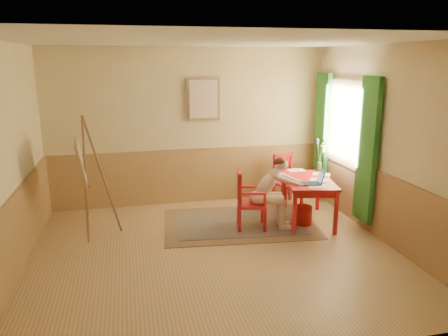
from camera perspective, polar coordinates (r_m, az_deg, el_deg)
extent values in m
cube|color=tan|center=(6.00, -1.18, -11.28)|extent=(5.00, 4.50, 0.02)
cube|color=white|center=(5.42, -1.34, 16.73)|extent=(5.00, 4.50, 0.02)
cube|color=#CFB97E|center=(7.73, -4.65, 5.47)|extent=(5.00, 0.02, 2.80)
cube|color=#CFB97E|center=(3.44, 6.39, -5.86)|extent=(5.00, 0.02, 2.80)
cube|color=#CFB97E|center=(5.62, -27.22, 0.57)|extent=(0.02, 4.50, 2.80)
cube|color=#CFB97E|center=(6.51, 20.95, 2.91)|extent=(0.02, 4.50, 2.80)
cube|color=tan|center=(7.89, -4.49, -1.03)|extent=(5.00, 0.04, 1.00)
cube|color=tan|center=(5.86, -25.93, -7.99)|extent=(0.04, 4.50, 1.00)
cube|color=tan|center=(6.72, 20.05, -4.64)|extent=(0.04, 4.50, 1.00)
cube|color=white|center=(7.39, 16.12, 5.73)|extent=(0.02, 1.00, 1.30)
cube|color=olive|center=(7.39, 15.98, 5.73)|extent=(0.03, 1.12, 1.42)
cube|color=#429335|center=(6.75, 18.57, 2.18)|extent=(0.08, 0.45, 2.20)
cube|color=#429335|center=(8.09, 12.90, 4.48)|extent=(0.08, 0.45, 2.20)
cube|color=olive|center=(7.66, -2.80, 9.19)|extent=(0.60, 0.04, 0.76)
cube|color=beige|center=(7.64, -2.76, 9.17)|extent=(0.50, 0.02, 0.66)
cube|color=#8C7251|center=(6.96, 2.07, -7.40)|extent=(2.54, 1.83, 0.01)
cube|color=black|center=(6.96, 2.08, -7.34)|extent=(2.11, 1.39, 0.01)
cube|color=red|center=(6.97, 11.19, -1.63)|extent=(0.94, 1.32, 0.04)
cube|color=red|center=(6.99, 11.16, -2.18)|extent=(0.82, 1.20, 0.10)
cube|color=red|center=(6.50, 9.40, -6.05)|extent=(0.06, 0.06, 0.68)
cube|color=red|center=(6.65, 14.72, -5.88)|extent=(0.06, 0.06, 0.68)
cube|color=red|center=(7.53, 7.83, -3.14)|extent=(0.06, 0.06, 0.68)
cube|color=red|center=(7.66, 12.45, -3.05)|extent=(0.06, 0.06, 0.68)
cube|color=red|center=(6.66, 3.71, -4.85)|extent=(0.51, 0.49, 0.04)
cube|color=red|center=(6.55, 2.11, -7.13)|extent=(0.06, 0.06, 0.38)
cube|color=red|center=(6.58, 5.48, -7.08)|extent=(0.06, 0.06, 0.38)
cube|color=red|center=(6.89, 1.97, -6.02)|extent=(0.06, 0.06, 0.38)
cube|color=red|center=(6.92, 5.16, -5.98)|extent=(0.06, 0.06, 0.38)
cube|color=red|center=(6.39, 2.15, -3.04)|extent=(0.06, 0.06, 0.51)
cube|color=red|center=(6.73, 2.00, -2.12)|extent=(0.06, 0.06, 0.51)
cube|color=red|center=(6.50, 2.09, -0.63)|extent=(0.13, 0.41, 0.06)
cube|color=red|center=(6.47, 2.12, -2.93)|extent=(0.04, 0.05, 0.42)
cube|color=red|center=(6.56, 2.08, -2.68)|extent=(0.04, 0.05, 0.42)
cube|color=red|center=(6.65, 2.04, -2.45)|extent=(0.04, 0.05, 0.42)
cube|color=red|center=(6.41, 3.86, -3.47)|extent=(0.38, 0.12, 0.03)
cube|color=red|center=(6.46, 5.47, -4.32)|extent=(0.04, 0.04, 0.21)
cube|color=red|center=(6.76, 3.62, -2.53)|extent=(0.38, 0.12, 0.03)
cube|color=red|center=(6.81, 5.14, -3.34)|extent=(0.04, 0.04, 0.21)
cube|color=red|center=(7.84, 8.55, -2.08)|extent=(0.48, 0.49, 0.04)
cube|color=red|center=(7.96, 6.68, -3.31)|extent=(0.05, 0.05, 0.37)
cube|color=red|center=(7.66, 8.13, -4.07)|extent=(0.05, 0.05, 0.37)
cube|color=red|center=(8.14, 8.84, -2.98)|extent=(0.05, 0.05, 0.37)
cube|color=red|center=(7.85, 10.34, -3.71)|extent=(0.05, 0.05, 0.37)
cube|color=red|center=(7.83, 6.78, 0.03)|extent=(0.05, 0.05, 0.50)
cube|color=red|center=(8.02, 8.97, 0.29)|extent=(0.05, 0.05, 0.50)
cube|color=red|center=(7.87, 7.94, 1.75)|extent=(0.40, 0.13, 0.05)
cube|color=red|center=(7.88, 7.32, 0.00)|extent=(0.05, 0.04, 0.41)
cube|color=red|center=(7.92, 7.88, 0.07)|extent=(0.05, 0.04, 0.41)
cube|color=red|center=(7.97, 8.44, 0.13)|extent=(0.05, 0.04, 0.41)
cube|color=red|center=(7.69, 7.49, -0.65)|extent=(0.11, 0.38, 0.03)
cube|color=red|center=(7.57, 8.18, -1.70)|extent=(0.04, 0.04, 0.20)
cube|color=red|center=(7.88, 9.70, -0.37)|extent=(0.11, 0.38, 0.03)
cube|color=red|center=(7.76, 10.41, -1.39)|extent=(0.04, 0.04, 0.20)
ellipsoid|color=beige|center=(6.65, 4.46, -3.93)|extent=(0.32, 0.37, 0.21)
cylinder|color=beige|center=(6.59, 6.18, -4.22)|extent=(0.42, 0.22, 0.14)
cylinder|color=beige|center=(6.74, 6.02, -3.78)|extent=(0.42, 0.22, 0.14)
cylinder|color=beige|center=(6.70, 7.75, -6.13)|extent=(0.12, 0.12, 0.46)
cylinder|color=beige|center=(6.85, 7.56, -5.66)|extent=(0.12, 0.12, 0.46)
cube|color=beige|center=(6.79, 8.17, -7.90)|extent=(0.20, 0.12, 0.07)
cube|color=beige|center=(6.93, 7.97, -7.39)|extent=(0.20, 0.12, 0.07)
ellipsoid|color=beige|center=(6.60, 5.66, -2.26)|extent=(0.48, 0.35, 0.48)
ellipsoid|color=beige|center=(6.57, 6.87, -0.80)|extent=(0.23, 0.30, 0.16)
sphere|color=beige|center=(6.55, 7.74, 0.45)|extent=(0.22, 0.22, 0.18)
ellipsoid|color=#4D2114|center=(6.53, 7.59, 0.90)|extent=(0.20, 0.21, 0.13)
sphere|color=#4D2114|center=(6.52, 6.96, 0.82)|extent=(0.11, 0.11, 0.10)
cylinder|color=beige|center=(6.47, 7.77, -1.53)|extent=(0.21, 0.14, 0.14)
cylinder|color=beige|center=(6.54, 9.49, -2.10)|extent=(0.27, 0.07, 0.15)
sphere|color=beige|center=(6.48, 8.52, -1.80)|extent=(0.10, 0.10, 0.08)
sphere|color=beige|center=(6.60, 10.44, -2.40)|extent=(0.08, 0.08, 0.07)
cylinder|color=beige|center=(6.72, 7.44, -0.91)|extent=(0.21, 0.10, 0.14)
cylinder|color=beige|center=(6.75, 9.15, -1.55)|extent=(0.27, 0.18, 0.15)
sphere|color=beige|center=(6.75, 8.14, -1.13)|extent=(0.10, 0.10, 0.08)
sphere|color=beige|center=(6.76, 10.16, -1.98)|extent=(0.08, 0.08, 0.07)
cube|color=#1E2338|center=(6.69, 11.40, -2.05)|extent=(0.32, 0.24, 0.02)
cube|color=#2D3342|center=(6.69, 11.40, -2.02)|extent=(0.27, 0.19, 0.00)
cube|color=#1E2338|center=(6.72, 12.85, -1.13)|extent=(0.09, 0.22, 0.20)
cube|color=#99BFF2|center=(6.72, 12.76, -1.17)|extent=(0.07, 0.18, 0.16)
cube|color=white|center=(6.59, 12.36, -2.40)|extent=(0.32, 0.25, 0.00)
cube|color=white|center=(7.29, 12.86, -0.82)|extent=(0.35, 0.32, 0.00)
cube|color=white|center=(7.47, 9.61, -0.29)|extent=(0.29, 0.21, 0.00)
cube|color=white|center=(6.94, 12.63, -1.57)|extent=(0.35, 0.34, 0.00)
cylinder|color=#3F724C|center=(7.53, 12.59, 0.22)|extent=(0.12, 0.12, 0.15)
cylinder|color=#3F7233|center=(7.53, 12.48, 2.14)|extent=(0.01, 0.13, 0.39)
sphere|color=#728CD8|center=(7.54, 12.36, 3.66)|extent=(0.08, 0.08, 0.06)
cylinder|color=#3F7233|center=(7.44, 12.53, 2.07)|extent=(0.08, 0.06, 0.41)
sphere|color=pink|center=(7.36, 12.45, 3.56)|extent=(0.05, 0.05, 0.04)
cylinder|color=#3F7233|center=(7.50, 12.73, 1.75)|extent=(0.04, 0.03, 0.30)
sphere|color=pink|center=(7.49, 12.86, 2.88)|extent=(0.06, 0.06, 0.05)
cylinder|color=#3F7233|center=(7.42, 12.49, 1.94)|extent=(0.10, 0.09, 0.38)
sphere|color=#728CD8|center=(7.33, 12.37, 3.29)|extent=(0.07, 0.07, 0.05)
cylinder|color=#3F7233|center=(7.52, 12.95, 1.90)|extent=(0.11, 0.05, 0.33)
sphere|color=pink|center=(7.52, 13.29, 3.18)|extent=(0.06, 0.06, 0.05)
cylinder|color=#3F7233|center=(7.50, 12.83, 1.90)|extent=(0.06, 0.03, 0.34)
sphere|color=pink|center=(7.49, 13.04, 3.20)|extent=(0.06, 0.06, 0.04)
cylinder|color=#3F7233|center=(7.52, 12.92, 2.10)|extent=(0.10, 0.06, 0.39)
sphere|color=#728CD8|center=(7.53, 13.23, 3.58)|extent=(0.06, 0.06, 0.05)
cylinder|color=red|center=(6.99, 10.47, -6.25)|extent=(0.34, 0.34, 0.31)
cylinder|color=brown|center=(6.44, -18.01, -1.48)|extent=(0.06, 0.33, 1.82)
cylinder|color=brown|center=(6.72, -18.05, -0.83)|extent=(0.12, 0.33, 1.82)
cylinder|color=brown|center=(6.58, -15.90, -0.98)|extent=(0.48, 0.08, 1.82)
cylinder|color=brown|center=(6.60, -18.19, -1.78)|extent=(0.08, 0.51, 0.03)
cube|color=brown|center=(6.60, -17.68, -1.74)|extent=(0.11, 0.55, 0.03)
cube|color=olive|center=(6.52, -18.61, 0.90)|extent=(0.22, 0.81, 0.60)
cube|color=beige|center=(6.52, -18.44, 0.91)|extent=(0.17, 0.73, 0.52)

